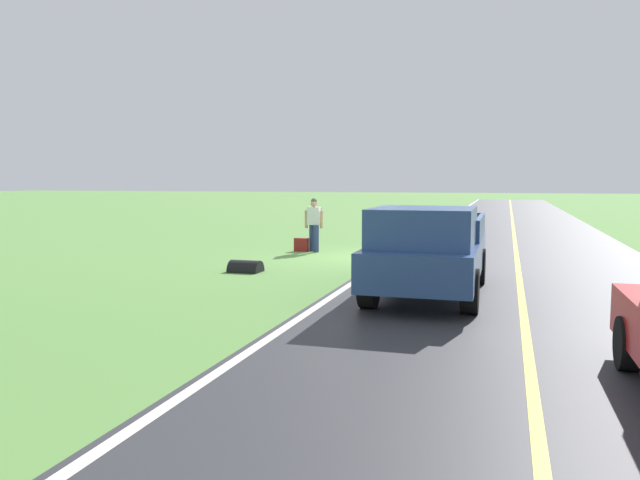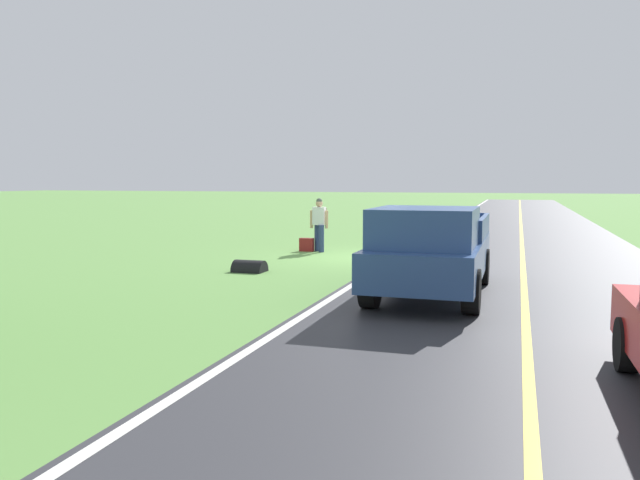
{
  "view_description": "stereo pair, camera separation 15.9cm",
  "coord_description": "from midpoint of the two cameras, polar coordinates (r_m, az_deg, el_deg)",
  "views": [
    {
      "loc": [
        -4.31,
        18.25,
        2.33
      ],
      "look_at": [
        -1.5,
        8.94,
        1.39
      ],
      "focal_mm": 34.84,
      "sensor_mm": 36.0,
      "label": 1
    },
    {
      "loc": [
        -4.46,
        18.21,
        2.33
      ],
      "look_at": [
        -1.5,
        8.94,
        1.39
      ],
      "focal_mm": 34.84,
      "sensor_mm": 36.0,
      "label": 2
    }
  ],
  "objects": [
    {
      "name": "drainage_culvert",
      "position": [
        15.94,
        -6.2,
        -2.91
      ],
      "size": [
        0.8,
        0.6,
        0.6
      ],
      "primitive_type": "cylinder",
      "rotation": [
        0.0,
        1.57,
        0.0
      ],
      "color": "black",
      "rests_on": "ground"
    },
    {
      "name": "suitcase_carried",
      "position": [
        20.37,
        -1.01,
        -0.44
      ],
      "size": [
        0.46,
        0.2,
        0.43
      ],
      "primitive_type": "cube",
      "rotation": [
        0.0,
        0.0,
        1.57
      ],
      "color": "maroon",
      "rests_on": "ground"
    },
    {
      "name": "road_surface",
      "position": [
        18.38,
        18.37,
        -2.04
      ],
      "size": [
        7.63,
        120.0,
        0.0
      ],
      "primitive_type": "cube",
      "color": "#333338",
      "rests_on": "ground"
    },
    {
      "name": "lane_centre_line",
      "position": [
        18.38,
        18.37,
        -2.03
      ],
      "size": [
        0.14,
        117.6,
        0.0
      ],
      "primitive_type": "cube",
      "color": "gold",
      "rests_on": "ground"
    },
    {
      "name": "pickup_truck_passing",
      "position": [
        12.56,
        10.5,
        -0.8
      ],
      "size": [
        2.1,
        5.4,
        1.82
      ],
      "color": "#2D4C84",
      "rests_on": "ground"
    },
    {
      "name": "lane_edge_line",
      "position": [
        18.69,
        7.15,
        -1.67
      ],
      "size": [
        0.16,
        117.6,
        0.0
      ],
      "primitive_type": "cube",
      "color": "silver",
      "rests_on": "ground"
    },
    {
      "name": "ground_plane",
      "position": [
        18.89,
        4.16,
        -1.58
      ],
      "size": [
        200.0,
        200.0,
        0.0
      ],
      "primitive_type": "plane",
      "color": "#609347"
    },
    {
      "name": "hitchhiker_walking",
      "position": [
        20.25,
        0.18,
        1.7
      ],
      "size": [
        0.62,
        0.51,
        1.75
      ],
      "color": "navy",
      "rests_on": "ground"
    }
  ]
}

